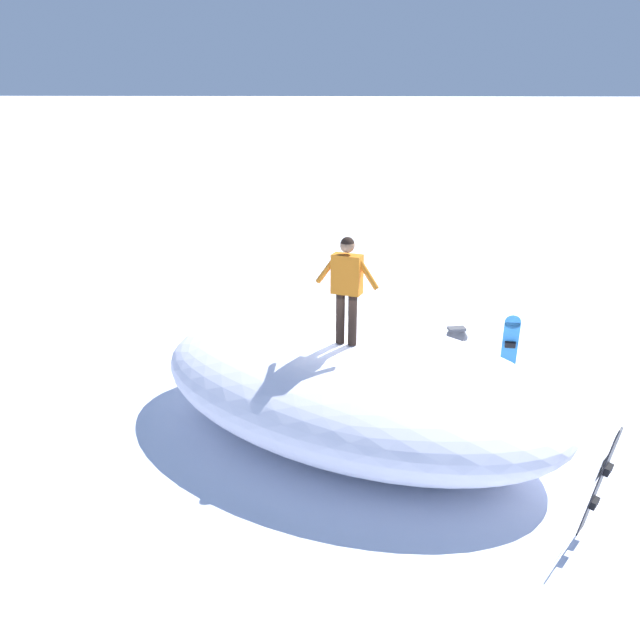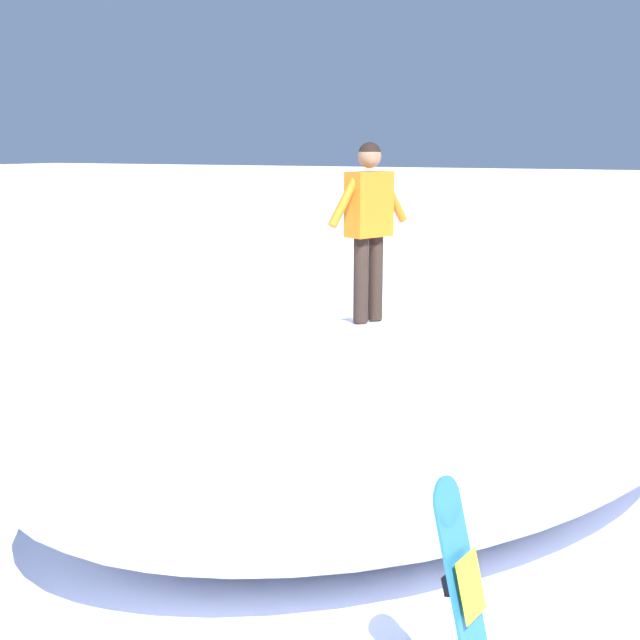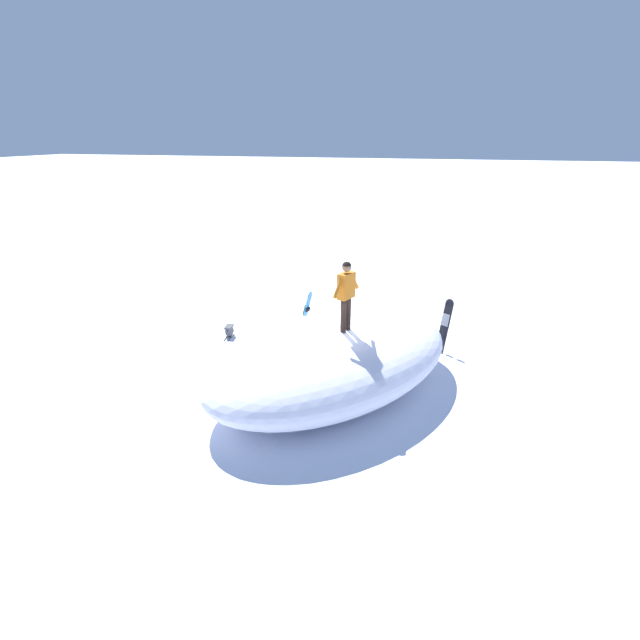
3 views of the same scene
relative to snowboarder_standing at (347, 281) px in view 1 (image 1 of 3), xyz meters
The scene contains 6 objects.
ground 2.93m from the snowboarder_standing, 119.05° to the right, with size 240.00×240.00×0.00m, color white.
snow_mound 1.93m from the snowboarder_standing, 116.27° to the right, with size 7.21×4.29×1.76m, color white.
snowboarder_standing is the anchor object (origin of this frame).
snowboard_primary_upright 4.44m from the snowboarder_standing, 144.41° to the left, with size 0.43×0.42×1.65m.
snowboard_secondary_upright 4.13m from the snowboarder_standing, 147.34° to the right, with size 0.35×0.45×1.61m.
backpack_near 5.71m from the snowboarder_standing, 119.77° to the right, with size 0.69×0.33×0.37m.
Camera 1 is at (0.62, 10.98, 5.90)m, focal length 39.54 mm.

